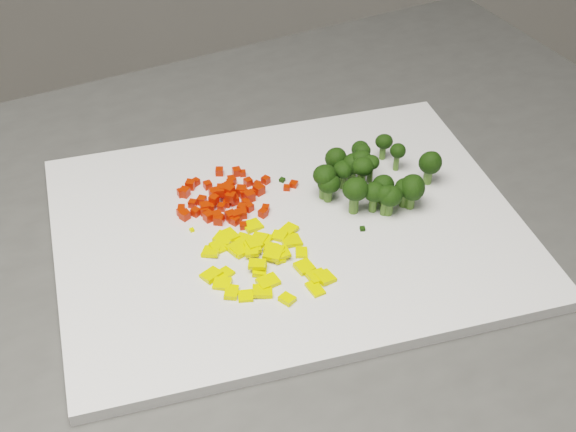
{
  "coord_description": "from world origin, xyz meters",
  "views": [
    {
      "loc": [
        -0.03,
        -0.08,
        1.43
      ],
      "look_at": [
        0.0,
        0.54,
        0.92
      ],
      "focal_mm": 50.0,
      "sensor_mm": 36.0,
      "label": 1
    }
  ],
  "objects": [
    {
      "name": "stray_bit_8",
      "position": [
        -0.03,
        0.51,
        0.91
      ],
      "size": [
        0.01,
        0.01,
        0.0
      ],
      "primitive_type": "cube",
      "rotation": [
        0.0,
        0.0,
        1.47
      ],
      "color": "black",
      "rests_on": "cutting_board"
    },
    {
      "name": "carrot_cube_33",
      "position": [
        -0.06,
        0.58,
        0.92
      ],
      "size": [
        0.01,
        0.01,
        0.01
      ],
      "primitive_type": "cube",
      "rotation": [
        0.0,
        0.0,
        1.52
      ],
      "color": "red",
      "rests_on": "carrot_pile"
    },
    {
      "name": "carrot_cube_21",
      "position": [
        -0.09,
        0.61,
        0.92
      ],
      "size": [
        0.01,
        0.01,
        0.01
      ],
      "primitive_type": "cube",
      "rotation": [
        0.0,
        0.0,
        2.39
      ],
      "color": "red",
      "rests_on": "carrot_pile"
    },
    {
      "name": "stray_bit_5",
      "position": [
        0.05,
        0.6,
        0.91
      ],
      "size": [
        0.01,
        0.01,
        0.01
      ],
      "primitive_type": "cube",
      "rotation": [
        0.0,
        0.0,
        3.01
      ],
      "color": "black",
      "rests_on": "cutting_board"
    },
    {
      "name": "pepper_chunk_20",
      "position": [
        -0.05,
        0.52,
        0.91
      ],
      "size": [
        0.02,
        0.02,
        0.01
      ],
      "primitive_type": "cube",
      "rotation": [
        0.01,
        0.08,
        2.11
      ],
      "color": "yellow",
      "rests_on": "pepper_pile"
    },
    {
      "name": "carrot_cube_5",
      "position": [
        -0.02,
        0.61,
        0.92
      ],
      "size": [
        0.01,
        0.01,
        0.01
      ],
      "primitive_type": "cube",
      "rotation": [
        0.0,
        0.0,
        0.81
      ],
      "color": "red",
      "rests_on": "carrot_pile"
    },
    {
      "name": "carrot_cube_37",
      "position": [
        -0.06,
        0.54,
        0.92
      ],
      "size": [
        0.01,
        0.01,
        0.01
      ],
      "primitive_type": "cube",
      "rotation": [
        0.0,
        0.0,
        2.94
      ],
      "color": "red",
      "rests_on": "carrot_pile"
    },
    {
      "name": "broccoli_floret_10",
      "position": [
        0.09,
        0.64,
        0.93
      ],
      "size": [
        0.03,
        0.03,
        0.03
      ],
      "primitive_type": null,
      "color": "black",
      "rests_on": "broccoli_pile"
    },
    {
      "name": "carrot_cube_38",
      "position": [
        -0.05,
        0.57,
        0.92
      ],
      "size": [
        0.01,
        0.01,
        0.01
      ],
      "primitive_type": "cube",
      "rotation": [
        0.0,
        0.0,
        0.32
      ],
      "color": "red",
      "rests_on": "carrot_pile"
    },
    {
      "name": "carrot_cube_56",
      "position": [
        -0.05,
        0.61,
        0.92
      ],
      "size": [
        0.01,
        0.01,
        0.01
      ],
      "primitive_type": "cube",
      "rotation": [
        0.0,
        0.0,
        0.16
      ],
      "color": "red",
      "rests_on": "carrot_pile"
    },
    {
      "name": "pepper_chunk_29",
      "position": [
        -0.01,
        0.5,
        0.91
      ],
      "size": [
        0.02,
        0.02,
        0.01
      ],
      "primitive_type": "cube",
      "rotation": [
        0.14,
        -0.01,
        2.8
      ],
      "color": "yellow",
      "rests_on": "pepper_pile"
    },
    {
      "name": "pepper_chunk_13",
      "position": [
        -0.05,
        0.5,
        0.91
      ],
      "size": [
        0.02,
        0.02,
        0.01
      ],
      "primitive_type": "cube",
      "rotation": [
        0.05,
        0.04,
        2.23
      ],
      "color": "yellow",
      "rests_on": "pepper_pile"
    },
    {
      "name": "carrot_cube_53",
      "position": [
        -0.1,
        0.56,
        0.92
      ],
      "size": [
        0.01,
        0.01,
        0.01
      ],
      "primitive_type": "cube",
      "rotation": [
        0.0,
        0.0,
        0.59
      ],
      "color": "red",
      "rests_on": "carrot_pile"
    },
    {
      "name": "broccoli_floret_8",
      "position": [
        0.09,
        0.55,
        0.93
      ],
      "size": [
        0.03,
        0.03,
        0.03
      ],
      "primitive_type": null,
      "color": "black",
      "rests_on": "broccoli_pile"
    },
    {
      "name": "carrot_cube_18",
      "position": [
        -0.05,
        0.62,
        0.92
      ],
      "size": [
        0.01,
        0.01,
        0.01
      ],
      "primitive_type": "cube",
      "rotation": [
        0.0,
        0.0,
        1.81
      ],
      "color": "red",
      "rests_on": "carrot_pile"
    },
    {
      "name": "broccoli_floret_6",
      "position": [
        0.12,
        0.56,
        0.93
      ],
      "size": [
        0.03,
        0.03,
        0.03
      ],
      "primitive_type": null,
      "color": "black",
      "rests_on": "broccoli_pile"
    },
    {
      "name": "carrot_cube_11",
      "position": [
        -0.05,
        0.55,
        0.92
      ],
      "size": [
        0.01,
        0.01,
        0.01
      ],
      "primitive_type": "cube",
      "rotation": [
        0.0,
        0.0,
        0.5
      ],
      "color": "red",
      "rests_on": "carrot_pile"
    },
    {
      "name": "pepper_chunk_5",
      "position": [
        -0.07,
        0.46,
        0.91
      ],
      "size": [
        0.02,
        0.02,
        0.01
      ],
      "primitive_type": "cube",
      "rotation": [
        -0.03,
        0.15,
        2.29
      ],
      "color": "yellow",
      "rests_on": "pepper_pile"
    },
    {
      "name": "carrot_cube_28",
      "position": [
        -0.05,
        0.58,
        0.92
      ],
      "size": [
        0.01,
        0.01,
        0.01
      ],
      "primitive_type": "cube",
      "rotation": [
        0.0,
        0.0,
        1.62
      ],
      "color": "red",
      "rests_on": "carrot_pile"
    },
    {
      "name": "carrot_cube_26",
      "position": [
        -0.05,
        0.57,
        0.92
      ],
      "size": [
        0.01,
        0.01,
        0.01
      ],
      "primitive_type": "cube",
      "rotation": [
        0.0,
        0.0,
        1.2
      ],
      "color": "red",
      "rests_on": "carrot_pile"
    },
    {
      "name": "stray_bit_3",
      "position": [
        0.05,
        0.6,
        0.91
      ],
      "size": [
        0.01,
        0.01,
        0.0
      ],
      "primitive_type": "cube",
      "rotation": [
        0.0,
        0.0,
        0.97
      ],
      "color": "black",
      "rests_on": "cutting_board"
    },
    {
      "name": "broccoli_floret_4",
      "position": [
        0.09,
        0.61,
        0.94
      ],
      "size": [
        0.02,
        0.02,
        0.03
      ],
      "primitive_type": null,
      "color": "black",
      "rests_on": "broccoli_pile"
    },
    {
      "name": "pepper_chunk_14",
      "position": [
        0.02,
        0.47,
        0.91
      ],
      "size": [
        0.02,
        0.02,
        0.01
      ],
      "primitive_type": "cube",
      "rotation": [
        0.07,
        -0.11,
        2.09
      ],
      "color": "yellow",
      "rests_on": "pepper_pile"
    },
    {
      "name": "carrot_cube_46",
      "position": [
        -0.08,
        0.56,
        0.92
      ],
      "size": [
        0.01,
        0.01,
        0.01
      ],
      "primitive_type": "cube",
      "rotation": [
        0.0,
        0.0,
        0.21
      ],
      "color": "red",
      "rests_on": "carrot_pile"
    },
    {
      "name": "carrot_cube_9",
      "position": [
        -0.04,
        0.62,
        0.92
      ],
      "size": [
        0.01,
        0.01,
        0.01
      ],
      "primitive_type": "cube",
      "rotation": [
        0.0,
        0.0,
        1.61
      ],
      "color": "red",
      "rests_on": "carrot_pile"
    },
    {
      "name": "broccoli_floret_12",
      "position": [
        0.08,
        0.58,
        0.94
      ],
      "size": [
        0.03,
        0.03,
        0.04
      ],
      "primitive_type": null,
      "color": "black",
      "rests_on": "broccoli_pile"
    },
    {
      "name": "pepper_chunk_30",
      "position": [
        -0.01,
        0.49,
        0.92
      ],
      "size": [
        0.02,
        0.02,
        0.01
      ],
      "primitive_type": "cube",
      "rotation": [
        0.01,
        -0.04,
        1.21
      ],
      "color": "yellow",
      "rests_on": "pepper_pile"
    },
    {
      "name": "carrot_cube_4",
      "position": [
        -0.06,
        0.57,
        0.92
      ],
      "size": [
        0.01,
        0.01,
        0.01
      ],
      "primitive_type": "cube",
      "rotation": [
        0.0,
        0.0,
        1.29
      ],
      "color": "red",
      "rests_on": "carrot_pile"
    },
    {
      "name": "pepper_chunk_4",
      "position": [
        -0.06,
        0.52,
        0.91
      ],
      "size": [
        0.02,
        0.02,
        0.01
      ],
      "primitive_type": "cube",
      "rotation": [
        0.01,
        -0.08,
        1.02
      ],
      "color": "yellow",
      "rests_on": "pepper_pile"
    },
    {
      "name": "pepper_chunk_31",
      "position": [
        -0.03,
        0.51,
        0.91
      ],
      "size": [
        0.02,
        0.02,
        0.01
      ],
      "primitive_type": "cube",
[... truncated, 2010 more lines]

